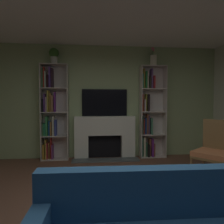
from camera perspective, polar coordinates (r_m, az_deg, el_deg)
The scene contains 10 objects.
ground_plane at distance 2.75m, azimuth 2.89°, elevation -26.93°, with size 7.03×7.03×0.00m, color brown.
wall_back_accent at distance 5.33m, azimuth -2.03°, elevation 2.73°, with size 5.80×0.06×2.72m, color #9DB57E.
fireplace at distance 5.25m, azimuth -1.90°, elevation -6.33°, with size 1.55×0.53×1.01m.
tv at distance 5.27m, azimuth -1.98°, elevation 2.47°, with size 1.09×0.06×0.65m, color black.
bookshelf_left at distance 5.26m, azimuth -15.61°, elevation -0.14°, with size 0.62×0.28×2.23m.
bookshelf_right at distance 5.40m, azimuth 9.86°, elevation -0.47°, with size 0.62×0.28×2.23m.
potted_plant at distance 5.31m, azimuth -15.10°, elevation 14.38°, with size 0.22×0.22×0.37m.
vase_with_flowers at distance 5.47m, azimuth 10.85°, elevation 13.45°, with size 0.16×0.16×0.46m.
armchair at distance 4.07m, azimuth 26.49°, elevation -8.97°, with size 0.86×0.88×1.05m.
coffee_table at distance 2.46m, azimuth 7.49°, elevation -20.34°, with size 0.98×0.54×0.46m.
Camera 1 is at (-0.38, -2.36, 1.36)m, focal length 34.59 mm.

